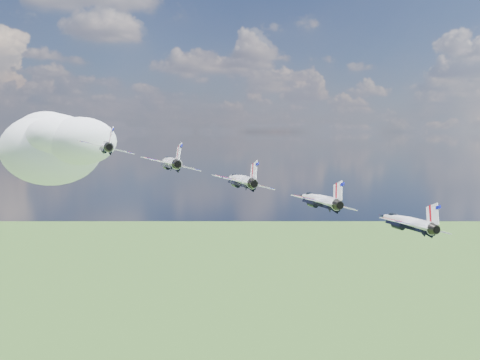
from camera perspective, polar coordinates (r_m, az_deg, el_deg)
name	(u,v)px	position (r m, az deg, el deg)	size (l,w,h in m)	color
cloud_far	(64,144)	(274.95, -18.27, 3.64)	(69.68, 54.75, 27.37)	white
jet_0	(106,146)	(95.93, -14.11, 3.52)	(9.15, 13.55, 4.05)	silver
jet_1	(170,162)	(89.27, -7.52, 1.89)	(9.15, 13.55, 4.05)	white
jet_2	(240,180)	(84.05, 0.00, 0.00)	(9.15, 13.55, 4.05)	white
jet_3	(318,200)	(80.54, 8.34, -2.10)	(9.15, 13.55, 4.05)	silver
jet_4	(406,222)	(78.99, 17.24, -4.28)	(9.15, 13.55, 4.05)	silver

